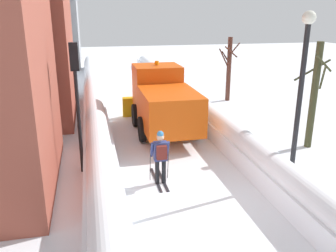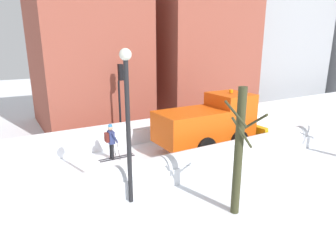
# 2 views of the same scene
# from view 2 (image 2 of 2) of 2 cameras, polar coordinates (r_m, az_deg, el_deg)

# --- Properties ---
(ground_plane) EXTENTS (80.00, 80.00, 0.00)m
(ground_plane) POSITION_cam_2_polar(r_m,az_deg,el_deg) (18.71, 15.31, -1.96)
(ground_plane) COLOR white
(snowbank_left) EXTENTS (1.10, 36.00, 1.26)m
(snowbank_left) POSITION_cam_2_polar(r_m,az_deg,el_deg) (20.41, 10.10, 1.57)
(snowbank_left) COLOR white
(snowbank_left) RESTS_ON ground
(snowbank_right) EXTENTS (1.10, 36.00, 1.15)m
(snowbank_right) POSITION_cam_2_polar(r_m,az_deg,el_deg) (16.92, 21.87, -2.59)
(snowbank_right) COLOR white
(snowbank_right) RESTS_ON ground
(building_brick_near) EXTENTS (7.70, 6.64, 9.84)m
(building_brick_near) POSITION_cam_2_polar(r_m,az_deg,el_deg) (20.92, -15.63, 13.60)
(building_brick_near) COLOR brown
(building_brick_near) RESTS_ON ground
(building_brick_mid) EXTENTS (8.53, 7.68, 10.31)m
(building_brick_mid) POSITION_cam_2_polar(r_m,az_deg,el_deg) (24.52, 4.17, 14.91)
(building_brick_mid) COLOR brown
(building_brick_mid) RESTS_ON ground
(building_concrete_far) EXTENTS (6.50, 9.75, 15.08)m
(building_concrete_far) POSITION_cam_2_polar(r_m,az_deg,el_deg) (31.02, 19.76, 18.67)
(building_concrete_far) COLOR #9EA0A5
(building_concrete_far) RESTS_ON ground
(building_tower_distant) EXTENTS (8.75, 9.22, 9.10)m
(building_tower_distant) POSITION_cam_2_polar(r_m,az_deg,el_deg) (39.41, 29.32, 12.45)
(building_tower_distant) COLOR gray
(building_tower_distant) RESTS_ON ground
(plow_truck) EXTENTS (3.20, 5.98, 3.12)m
(plow_truck) POSITION_cam_2_polar(r_m,az_deg,el_deg) (15.85, 8.19, 0.83)
(plow_truck) COLOR #DB510F
(plow_truck) RESTS_ON ground
(skier) EXTENTS (0.62, 1.80, 1.81)m
(skier) POSITION_cam_2_polar(r_m,az_deg,el_deg) (14.53, -11.06, -2.67)
(skier) COLOR black
(skier) RESTS_ON ground
(traffic_light_pole) EXTENTS (0.28, 0.42, 4.43)m
(traffic_light_pole) POSITION_cam_2_polar(r_m,az_deg,el_deg) (16.87, -9.22, 7.34)
(traffic_light_pole) COLOR black
(traffic_light_pole) RESTS_ON ground
(street_lamp) EXTENTS (0.40, 0.40, 5.40)m
(street_lamp) POSITION_cam_2_polar(r_m,az_deg,el_deg) (9.81, -7.89, 3.11)
(street_lamp) COLOR black
(street_lamp) RESTS_ON ground
(bare_tree_near) EXTENTS (1.36, 1.11, 4.28)m
(bare_tree_near) POSITION_cam_2_polar(r_m,az_deg,el_deg) (9.66, 13.66, -4.79)
(bare_tree_near) COLOR #393A23
(bare_tree_near) RESTS_ON ground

